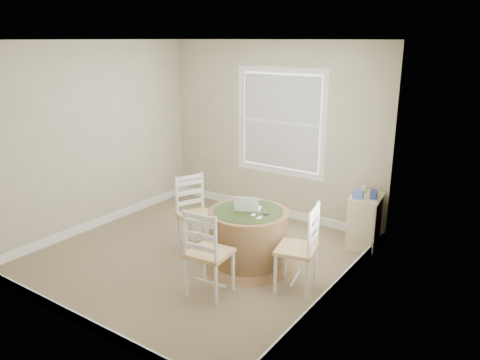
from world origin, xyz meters
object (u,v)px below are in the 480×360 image
Objects in this scene: round_table at (248,235)px; chair_right at (296,249)px; laptop at (248,208)px; chair_left at (197,215)px; corner_chest at (364,221)px; chair_near at (210,252)px.

chair_right is at bearing -10.34° from round_table.
laptop is at bearing 144.72° from round_table.
chair_left is (-0.76, -0.05, 0.10)m from round_table.
chair_right is 1.51m from corner_chest.
chair_right reaches higher than round_table.
chair_right is at bearing -145.42° from chair_near.
chair_right is 1.39× the size of corner_chest.
chair_near is at bearing -62.76° from chair_right.
corner_chest reaches higher than round_table.
chair_right is (1.50, -0.16, 0.00)m from chair_left.
chair_near is 2.28m from corner_chest.
round_table is 0.81m from chair_near.
chair_near is at bearing -82.09° from round_table.
corner_chest is at bearing 159.10° from chair_right.
chair_left reaches higher than round_table.
laptop is 1.64m from corner_chest.
round_table is at bearing -118.19° from chair_right.
laptop reaches higher than corner_chest.
corner_chest is (1.71, 1.34, -0.13)m from chair_left.
round_table is 0.76m from chair_left.
laptop is (-0.78, 0.23, 0.23)m from chair_right.
round_table is 0.78m from chair_right.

